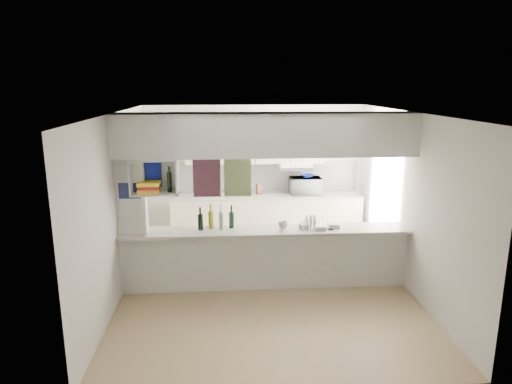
{
  "coord_description": "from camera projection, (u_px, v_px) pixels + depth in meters",
  "views": [
    {
      "loc": [
        -0.58,
        -6.31,
        2.99
      ],
      "look_at": [
        -0.11,
        0.5,
        1.36
      ],
      "focal_mm": 32.0,
      "sensor_mm": 36.0,
      "label": 1
    }
  ],
  "objects": [
    {
      "name": "wall_back",
      "position": [
        255.0,
        173.0,
        8.88
      ],
      "size": [
        4.2,
        0.0,
        4.2
      ],
      "primitive_type": "plane",
      "rotation": [
        1.57,
        0.0,
        0.0
      ],
      "color": "silver",
      "rests_on": "floor"
    },
    {
      "name": "ceiling",
      "position": [
        267.0,
        113.0,
        6.25
      ],
      "size": [
        4.8,
        4.8,
        0.0
      ],
      "primitive_type": "plane",
      "color": "white",
      "rests_on": "wall_back"
    },
    {
      "name": "floor",
      "position": [
        266.0,
        288.0,
        6.86
      ],
      "size": [
        4.8,
        4.8,
        0.0
      ],
      "primitive_type": "plane",
      "color": "tan",
      "rests_on": "ground"
    },
    {
      "name": "knife_block",
      "position": [
        259.0,
        189.0,
        8.74
      ],
      "size": [
        0.12,
        0.11,
        0.2
      ],
      "primitive_type": "cube",
      "rotation": [
        0.0,
        0.0,
        0.42
      ],
      "color": "brown",
      "rests_on": "bench_top"
    },
    {
      "name": "microwave",
      "position": [
        306.0,
        186.0,
        8.73
      ],
      "size": [
        0.59,
        0.41,
        0.32
      ],
      "primitive_type": "imported",
      "rotation": [
        0.0,
        0.0,
        3.17
      ],
      "color": "white",
      "rests_on": "bench_top"
    },
    {
      "name": "cup",
      "position": [
        283.0,
        225.0,
        6.61
      ],
      "size": [
        0.16,
        0.16,
        0.11
      ],
      "primitive_type": "imported",
      "rotation": [
        0.0,
        0.0,
        0.15
      ],
      "color": "white",
      "rests_on": "dish_rack"
    },
    {
      "name": "wall_left",
      "position": [
        118.0,
        207.0,
        6.41
      ],
      "size": [
        0.0,
        4.8,
        4.8
      ],
      "primitive_type": "plane",
      "rotation": [
        1.57,
        0.0,
        1.57
      ],
      "color": "silver",
      "rests_on": "floor"
    },
    {
      "name": "bowl",
      "position": [
        307.0,
        176.0,
        8.7
      ],
      "size": [
        0.23,
        0.23,
        0.06
      ],
      "primitive_type": "imported",
      "color": "navy",
      "rests_on": "microwave"
    },
    {
      "name": "wall_right",
      "position": [
        408.0,
        202.0,
        6.7
      ],
      "size": [
        0.0,
        4.8,
        4.8
      ],
      "primitive_type": "plane",
      "rotation": [
        1.57,
        0.0,
        -1.57
      ],
      "color": "silver",
      "rests_on": "floor"
    },
    {
      "name": "cubby_shelf",
      "position": [
        154.0,
        179.0,
        6.29
      ],
      "size": [
        0.65,
        0.35,
        0.5
      ],
      "color": "white",
      "rests_on": "bulkhead"
    },
    {
      "name": "plastic_tubs",
      "position": [
        317.0,
        227.0,
        6.65
      ],
      "size": [
        0.6,
        0.23,
        0.08
      ],
      "color": "silver",
      "rests_on": "breakfast_bar"
    },
    {
      "name": "wine_bottles",
      "position": [
        216.0,
        220.0,
        6.63
      ],
      "size": [
        0.53,
        0.16,
        0.38
      ],
      "color": "black",
      "rests_on": "breakfast_bar"
    },
    {
      "name": "utensil_jar",
      "position": [
        244.0,
        191.0,
        8.7
      ],
      "size": [
        0.1,
        0.1,
        0.14
      ],
      "primitive_type": "cylinder",
      "color": "black",
      "rests_on": "bench_top"
    },
    {
      "name": "servery_partition",
      "position": [
        254.0,
        180.0,
        6.46
      ],
      "size": [
        4.2,
        0.5,
        2.6
      ],
      "color": "silver",
      "rests_on": "floor"
    },
    {
      "name": "dish_rack",
      "position": [
        313.0,
        223.0,
        6.7
      ],
      "size": [
        0.38,
        0.29,
        0.2
      ],
      "rotation": [
        0.0,
        0.0,
        0.02
      ],
      "color": "silver",
      "rests_on": "breakfast_bar"
    },
    {
      "name": "kitchen_run",
      "position": [
        264.0,
        199.0,
        8.75
      ],
      "size": [
        3.6,
        0.63,
        2.24
      ],
      "color": "beige",
      "rests_on": "floor"
    }
  ]
}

